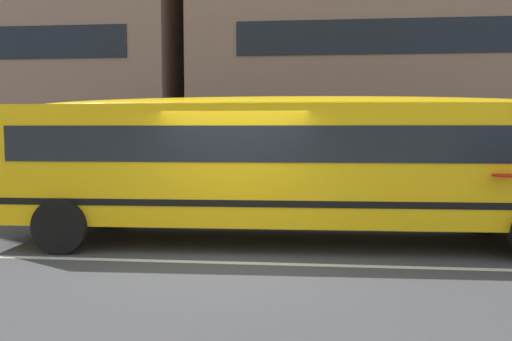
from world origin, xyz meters
name	(u,v)px	position (x,y,z in m)	size (l,w,h in m)	color
ground_plane	(231,263)	(0.00, 0.00, 0.00)	(400.00, 400.00, 0.00)	#424244
sidewalk_far	(266,201)	(0.00, 7.27, 0.01)	(120.00, 3.00, 0.01)	gray
lane_centreline	(231,263)	(0.00, 0.00, 0.00)	(110.00, 0.16, 0.01)	silver
school_bus	(305,157)	(1.19, 1.66, 1.66)	(12.57, 2.99, 2.80)	yellow
apartment_block_far_centre	(477,20)	(8.09, 14.22, 6.65)	(21.92, 10.95, 13.30)	#93705B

